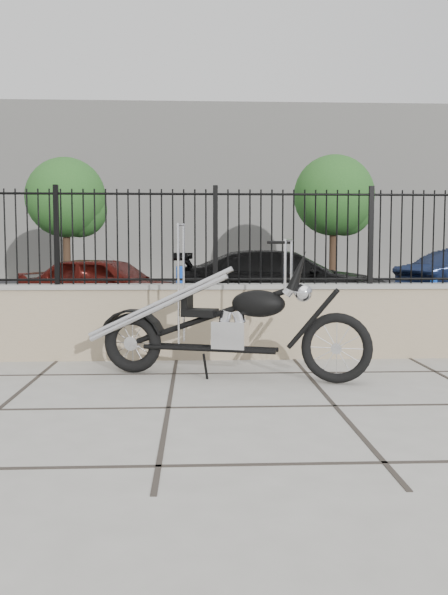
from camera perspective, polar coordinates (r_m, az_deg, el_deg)
name	(u,v)px	position (r m, az deg, el deg)	size (l,w,h in m)	color
ground_plane	(335,406)	(5.85, 10.01, -9.66)	(90.00, 90.00, 0.00)	#99968E
parking_lot	(239,297)	(18.13, 1.39, 0.08)	(30.00, 30.00, 0.00)	black
retaining_wall	(293,321)	(8.18, 6.25, -2.11)	(14.00, 0.36, 0.96)	gray
iron_fence	(293,237)	(8.13, 6.31, 5.47)	(14.00, 0.08, 1.20)	black
background_building	(220,196)	(32.16, -0.34, 9.20)	(22.00, 6.00, 8.00)	beige
chopper_motorcycle	(225,300)	(6.84, 0.11, -0.20)	(2.87, 0.50, 1.72)	black
car_red	(107,286)	(13.13, -10.58, 1.03)	(1.49, 3.70, 1.26)	#3E0C08
car_black	(285,282)	(13.61, 5.50, 1.43)	(1.91, 4.70, 1.37)	black
bollard_a	(181,302)	(9.91, -3.95, -0.42)	(0.14, 0.14, 1.13)	#0C17C2
bollard_b	(433,307)	(10.97, 18.42, -0.79)	(0.11, 0.11, 0.89)	#0C2AC2
tree_left	(66,194)	(22.71, -14.15, 9.09)	(2.76, 2.76, 4.65)	#382619
tree_right	(334,192)	(22.94, 9.92, 9.41)	(2.86, 2.86, 4.82)	#382619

